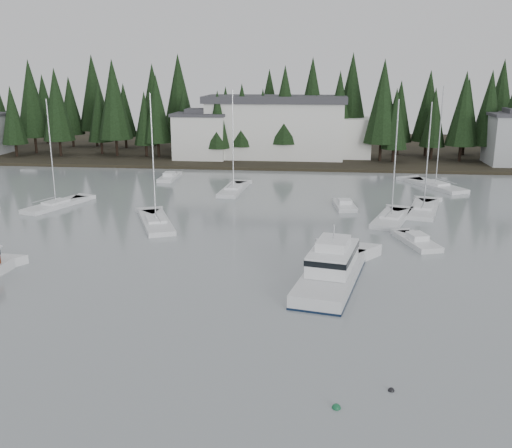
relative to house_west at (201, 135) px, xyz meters
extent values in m
cube|color=black|center=(18.00, 18.00, -4.65)|extent=(240.00, 54.00, 1.00)
cube|color=silver|center=(0.00, 0.00, -0.40)|extent=(9.00, 7.00, 7.50)
cube|color=#38383D|center=(0.00, 0.00, 3.60)|extent=(9.54, 7.42, 0.50)
cube|color=#38383D|center=(0.00, 0.00, 4.20)|extent=(4.95, 3.85, 0.80)
cube|color=silver|center=(13.00, 3.00, 0.85)|extent=(24.00, 10.00, 10.00)
cube|color=#38383D|center=(13.00, 3.00, 6.15)|extent=(25.00, 11.00, 1.20)
cube|color=silver|center=(25.00, 5.00, -0.65)|extent=(10.00, 8.00, 7.00)
cube|color=silver|center=(22.00, -58.59, -4.49)|extent=(6.10, 12.50, 1.74)
cube|color=black|center=(22.00, -58.59, -4.62)|extent=(6.15, 12.56, 0.24)
cube|color=white|center=(22.12, -58.01, -2.80)|extent=(4.26, 6.73, 1.58)
cube|color=black|center=(22.12, -58.01, -2.42)|extent=(4.35, 6.80, 0.44)
cube|color=white|center=(22.12, -58.01, -1.66)|extent=(2.82, 3.51, 0.71)
cylinder|color=#A5A8AD|center=(22.12, -58.01, -0.78)|extent=(0.10, 0.10, 1.20)
cube|color=silver|center=(37.18, -19.75, -4.68)|extent=(7.46, 10.56, 1.05)
cube|color=white|center=(37.18, -19.75, -4.03)|extent=(3.49, 4.09, 0.30)
cylinder|color=#A5A8AD|center=(37.18, -19.75, 2.46)|extent=(0.14, 0.14, 13.23)
cube|color=silver|center=(-10.12, -36.84, -4.68)|extent=(5.27, 9.30, 1.05)
cube|color=white|center=(-10.12, -36.84, -4.03)|extent=(2.65, 3.45, 0.30)
cylinder|color=#A5A8AD|center=(-10.12, -36.84, 1.91)|extent=(0.14, 0.14, 12.12)
cube|color=silver|center=(28.86, -39.08, -4.68)|extent=(5.47, 9.33, 1.05)
cube|color=white|center=(28.86, -39.08, -4.03)|extent=(2.84, 3.49, 0.30)
cylinder|color=#A5A8AD|center=(28.86, -39.08, 2.04)|extent=(0.14, 0.14, 12.40)
cube|color=silver|center=(3.96, -43.38, -4.68)|extent=(6.41, 10.22, 1.05)
cube|color=white|center=(3.96, -43.38, -4.03)|extent=(3.08, 3.86, 0.30)
cylinder|color=#A5A8AD|center=(3.96, -43.38, 2.36)|extent=(0.14, 0.14, 13.03)
cube|color=silver|center=(9.59, -25.53, -4.68)|extent=(3.21, 9.59, 1.05)
cube|color=white|center=(9.59, -25.53, -4.03)|extent=(2.01, 3.32, 0.30)
cylinder|color=#A5A8AD|center=(9.59, -25.53, 2.26)|extent=(0.14, 0.14, 12.84)
cube|color=silver|center=(33.08, -34.33, -4.68)|extent=(5.18, 10.09, 1.05)
cube|color=white|center=(33.08, -34.33, -4.03)|extent=(2.75, 3.69, 0.30)
cylinder|color=#A5A8AD|center=(33.08, -34.33, 1.78)|extent=(0.14, 0.14, 11.87)
cube|color=silver|center=(30.23, -47.54, -4.60)|extent=(3.93, 6.53, 0.90)
cube|color=white|center=(30.23, -47.54, -3.90)|extent=(2.01, 2.32, 0.55)
cube|color=silver|center=(-1.28, -17.73, -4.60)|extent=(2.26, 6.47, 0.90)
cube|color=white|center=(-1.28, -17.73, -3.90)|extent=(1.51, 2.08, 0.55)
cube|color=silver|center=(24.09, -33.53, -4.60)|extent=(2.86, 5.52, 0.90)
cube|color=white|center=(24.09, -33.53, -3.90)|extent=(1.70, 1.87, 0.55)
sphere|color=#145933|center=(21.99, -75.49, -4.65)|extent=(0.44, 0.44, 0.44)
sphere|color=black|center=(24.81, -73.63, -4.65)|extent=(0.34, 0.34, 0.34)
camera|label=1|loc=(20.76, -99.98, 11.11)|focal=40.00mm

